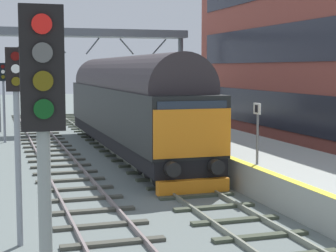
% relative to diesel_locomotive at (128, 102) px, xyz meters
% --- Properties ---
extents(ground_plane, '(140.00, 140.00, 0.00)m').
position_rel_diesel_locomotive_xyz_m(ground_plane, '(-0.00, -5.87, -2.48)').
color(ground_plane, slate).
rests_on(ground_plane, ground).
extents(track_main, '(2.50, 60.00, 0.15)m').
position_rel_diesel_locomotive_xyz_m(track_main, '(-0.00, -5.87, -2.43)').
color(track_main, slate).
rests_on(track_main, ground).
extents(track_adjacent_west, '(2.50, 60.00, 0.15)m').
position_rel_diesel_locomotive_xyz_m(track_adjacent_west, '(-3.52, -5.87, -2.43)').
color(track_adjacent_west, gray).
rests_on(track_adjacent_west, ground).
extents(station_platform, '(4.00, 44.00, 1.01)m').
position_rel_diesel_locomotive_xyz_m(station_platform, '(3.60, -5.87, -1.98)').
color(station_platform, '#A1A7A0').
rests_on(station_platform, ground).
extents(diesel_locomotive, '(2.74, 18.81, 4.68)m').
position_rel_diesel_locomotive_xyz_m(diesel_locomotive, '(0.00, 0.00, 0.00)').
color(diesel_locomotive, black).
rests_on(diesel_locomotive, ground).
extents(signal_post_near, '(0.44, 0.22, 4.75)m').
position_rel_diesel_locomotive_xyz_m(signal_post_near, '(-5.61, -20.28, 0.61)').
color(signal_post_near, gray).
rests_on(signal_post_near, ground).
extents(signal_post_mid, '(0.44, 0.22, 4.58)m').
position_rel_diesel_locomotive_xyz_m(signal_post_mid, '(-5.61, -12.99, 0.46)').
color(signal_post_mid, gray).
rests_on(signal_post_mid, ground).
extents(signal_post_far, '(0.44, 0.22, 4.40)m').
position_rel_diesel_locomotive_xyz_m(signal_post_far, '(-5.61, 5.96, 0.35)').
color(signal_post_far, gray).
rests_on(signal_post_far, ground).
extents(platform_number_sign, '(0.10, 0.44, 1.99)m').
position_rel_diesel_locomotive_xyz_m(platform_number_sign, '(2.02, -9.76, -0.16)').
color(platform_number_sign, slate).
rests_on(platform_number_sign, station_platform).
extents(waiting_passenger, '(0.35, 0.51, 1.64)m').
position_rel_diesel_locomotive_xyz_m(waiting_passenger, '(3.79, 0.53, -0.49)').
color(waiting_passenger, '#2F3737').
rests_on(waiting_passenger, station_platform).
extents(overhead_footbridge, '(12.82, 2.00, 6.69)m').
position_rel_diesel_locomotive_xyz_m(overhead_footbridge, '(0.29, 11.42, 3.58)').
color(overhead_footbridge, slate).
rests_on(overhead_footbridge, ground).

